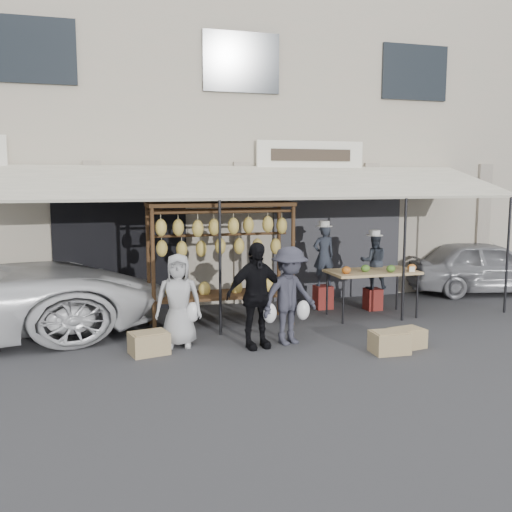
% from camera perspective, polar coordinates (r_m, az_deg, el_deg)
% --- Properties ---
extents(ground_plane, '(90.00, 90.00, 0.00)m').
position_cam_1_polar(ground_plane, '(9.09, 4.32, -9.22)').
color(ground_plane, '#2D2D30').
extents(shophouse, '(24.00, 6.15, 7.30)m').
position_cam_1_polar(shophouse, '(14.98, -4.48, 11.52)').
color(shophouse, tan).
rests_on(shophouse, ground_plane).
extents(awning, '(10.00, 2.35, 2.92)m').
position_cam_1_polar(awning, '(10.86, 0.24, 7.33)').
color(awning, silver).
rests_on(awning, ground_plane).
extents(banana_rack, '(2.60, 0.90, 2.24)m').
position_cam_1_polar(banana_rack, '(10.23, -3.54, 1.65)').
color(banana_rack, '#3C2914').
rests_on(banana_rack, ground_plane).
extents(produce_table, '(1.70, 0.90, 1.04)m').
position_cam_1_polar(produce_table, '(11.15, 11.63, -1.64)').
color(produce_table, tan).
rests_on(produce_table, ground_plane).
extents(vendor_left, '(0.46, 0.30, 1.26)m').
position_cam_1_polar(vendor_left, '(11.68, 6.78, 0.06)').
color(vendor_left, '#282E39').
rests_on(vendor_left, stool_left).
extents(vendor_right, '(0.64, 0.56, 1.12)m').
position_cam_1_polar(vendor_right, '(11.75, 11.70, -0.53)').
color(vendor_right, '#2A303A').
rests_on(vendor_right, stool_right).
extents(customer_left, '(0.80, 0.60, 1.48)m').
position_cam_1_polar(customer_left, '(9.11, -7.77, -4.41)').
color(customer_left, '#A0A0A0').
rests_on(customer_left, ground_plane).
extents(customer_mid, '(1.03, 0.55, 1.68)m').
position_cam_1_polar(customer_mid, '(8.93, -0.05, -3.96)').
color(customer_mid, black).
rests_on(customer_mid, ground_plane).
extents(customer_right, '(1.15, 0.88, 1.58)m').
position_cam_1_polar(customer_right, '(9.16, 3.35, -3.98)').
color(customer_right, '#30313C').
rests_on(customer_right, ground_plane).
extents(stool_left, '(0.38, 0.38, 0.47)m').
position_cam_1_polar(stool_left, '(11.82, 6.71, -4.10)').
color(stool_left, maroon).
rests_on(stool_left, ground_plane).
extents(stool_right, '(0.39, 0.39, 0.44)m').
position_cam_1_polar(stool_right, '(11.88, 11.60, -4.24)').
color(stool_right, maroon).
rests_on(stool_right, ground_plane).
extents(crate_near_a, '(0.56, 0.44, 0.33)m').
position_cam_1_polar(crate_near_a, '(9.05, 13.20, -8.40)').
color(crate_near_a, tan).
rests_on(crate_near_a, ground_plane).
extents(crate_near_b, '(0.56, 0.46, 0.30)m').
position_cam_1_polar(crate_near_b, '(9.40, 14.89, -7.93)').
color(crate_near_b, tan).
rests_on(crate_near_b, ground_plane).
extents(crate_far, '(0.64, 0.53, 0.33)m').
position_cam_1_polar(crate_far, '(8.91, -10.66, -8.56)').
color(crate_far, tan).
rests_on(crate_far, ground_plane).
extents(sedan, '(3.89, 2.23, 1.25)m').
position_cam_1_polar(sedan, '(14.30, 21.97, -0.98)').
color(sedan, gray).
rests_on(sedan, ground_plane).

